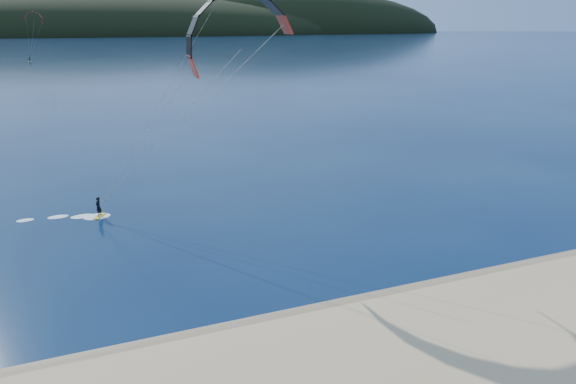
{
  "coord_description": "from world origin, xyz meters",
  "views": [
    {
      "loc": [
        -6.18,
        -14.62,
        14.17
      ],
      "look_at": [
        2.97,
        10.0,
        5.0
      ],
      "focal_mm": 30.05,
      "sensor_mm": 36.0,
      "label": 1
    }
  ],
  "objects": [
    {
      "name": "kitesurfer_far",
      "position": [
        -29.46,
        203.76,
        15.29
      ],
      "size": [
        8.5,
        6.51,
        18.15
      ],
      "color": "gold",
      "rests_on": "ground"
    },
    {
      "name": "kitesurfer_near",
      "position": [
        2.26,
        19.07,
        12.07
      ],
      "size": [
        25.45,
        7.09,
        16.91
      ],
      "color": "gold",
      "rests_on": "ground"
    },
    {
      "name": "headland",
      "position": [
        0.63,
        745.28,
        0.0
      ],
      "size": [
        1200.0,
        310.0,
        140.0
      ],
      "color": "black",
      "rests_on": "ground"
    },
    {
      "name": "wet_sand",
      "position": [
        0.0,
        4.5,
        0.05
      ],
      "size": [
        220.0,
        2.5,
        0.1
      ],
      "color": "#7E6549",
      "rests_on": "ground"
    }
  ]
}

